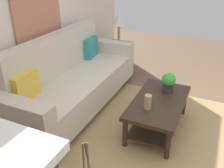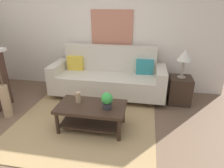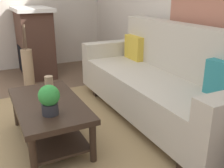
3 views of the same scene
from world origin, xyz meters
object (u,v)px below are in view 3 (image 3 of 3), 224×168
Objects in this scene: throw_pillow_mustard at (135,48)px; floor_vase at (28,70)px; fireplace at (34,42)px; coffee_table at (49,113)px; couch at (159,83)px; tabletop_vase at (49,84)px; potted_plant_tabletop at (49,99)px.

floor_vase is at bearing -123.25° from throw_pillow_mustard.
coffee_table is at bearing -8.14° from fireplace.
floor_vase is (-1.64, -1.19, -0.13)m from couch.
couch is 0.82m from throw_pillow_mustard.
throw_pillow_mustard is at bearing 33.96° from fireplace.
couch is 1.23m from tabletop_vase.
tabletop_vase reaches higher than coffee_table.
fireplace is at bearing 171.86° from coffee_table.
potted_plant_tabletop is 0.23× the size of fireplace.
couch is at bearing 21.76° from fireplace.
couch is 13.89× the size of tabletop_vase.
floor_vase is at bearing 177.26° from coffee_table.
couch is 3.98× the size of floor_vase.
coffee_table is 1.80× the size of floor_vase.
coffee_table is (0.75, -1.39, -0.37)m from throw_pillow_mustard.
couch is 9.28× the size of potted_plant_tabletop.
floor_vase is at bearing 176.39° from potted_plant_tabletop.
potted_plant_tabletop is at bearing -13.00° from tabletop_vase.
floor_vase is (0.71, -0.26, -0.28)m from fireplace.
floor_vase is at bearing -19.73° from fireplace.
throw_pillow_mustard is 0.59× the size of floor_vase.
couch is 2.53m from fireplace.
fireplace is (-2.09, 0.26, 0.07)m from tabletop_vase.
throw_pillow_mustard reaches higher than floor_vase.
potted_plant_tabletop reaches higher than floor_vase.
couch reaches higher than coffee_table.
throw_pillow_mustard is at bearing 111.31° from tabletop_vase.
throw_pillow_mustard is 1.62m from floor_vase.
throw_pillow_mustard reaches higher than potted_plant_tabletop.
coffee_table is at bearing 171.18° from potted_plant_tabletop.
couch is 2.21× the size of coffee_table.
throw_pillow_mustard is 1.77m from potted_plant_tabletop.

